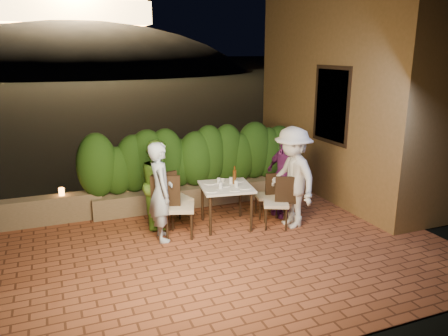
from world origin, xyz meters
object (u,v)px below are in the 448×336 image
dining_table (226,206)px  chair_right_front (276,202)px  diner_white (292,178)px  diner_purple (284,175)px  diner_blue (161,192)px  parapet_lamp (62,192)px  beer_bottle (235,175)px  chair_left_back (176,198)px  diner_green (159,184)px  chair_right_back (266,195)px  bowl (221,180)px  chair_left_front (179,206)px

dining_table → chair_right_front: 0.89m
diner_white → diner_purple: diner_white is taller
diner_blue → parapet_lamp: (-1.50, 1.44, -0.26)m
beer_bottle → chair_left_back: beer_bottle is taller
diner_white → diner_green: bearing=-116.3°
diner_blue → diner_purple: size_ratio=1.04×
beer_bottle → parapet_lamp: bearing=156.5°
chair_right_back → diner_blue: (-2.09, -0.28, 0.41)m
chair_right_back → diner_blue: 2.15m
bowl → diner_purple: diner_purple is taller
chair_left_front → diner_green: diner_green is taller
chair_right_front → parapet_lamp: bearing=-1.1°
bowl → diner_purple: 1.21m
diner_white → diner_purple: 0.53m
dining_table → diner_white: bearing=-21.8°
chair_left_back → chair_right_back: (1.71, -0.21, -0.09)m
beer_bottle → diner_purple: (1.01, 0.02, -0.12)m
chair_left_back → parapet_lamp: 2.11m
diner_blue → parapet_lamp: size_ratio=11.83×
diner_white → parapet_lamp: (-3.79, 1.75, -0.33)m
chair_left_back → diner_blue: diner_blue is taller
dining_table → diner_white: diner_white is taller
parapet_lamp → chair_right_back: bearing=-18.0°
chair_left_front → chair_left_back: 0.47m
diner_white → chair_left_back: bearing=-116.4°
beer_bottle → diner_purple: 1.02m
chair_left_back → diner_green: diner_green is taller
chair_right_front → diner_blue: diner_blue is taller
diner_green → parapet_lamp: (-1.61, 0.85, -0.21)m
bowl → chair_right_back: size_ratio=0.20×
diner_purple → dining_table: bearing=-96.3°
chair_right_front → bowl: bearing=-15.1°
chair_right_front → chair_right_back: bearing=-74.3°
chair_left_back → chair_right_front: size_ratio=1.09×
beer_bottle → chair_left_front: bearing=-171.5°
dining_table → diner_green: 1.26m
beer_bottle → chair_right_front: bearing=-35.5°
dining_table → diner_blue: 1.30m
chair_left_front → diner_green: size_ratio=0.68×
parapet_lamp → chair_right_front: bearing=-25.8°
diner_green → chair_right_front: bearing=-101.6°
chair_right_front → parapet_lamp: 3.89m
beer_bottle → diner_green: size_ratio=0.21×
bowl → diner_white: diner_white is taller
chair_right_front → diner_white: (0.28, -0.05, 0.43)m
beer_bottle → chair_right_front: 0.87m
diner_white → parapet_lamp: 4.18m
chair_right_back → diner_purple: 0.50m
chair_left_back → chair_right_front: bearing=-40.3°
bowl → chair_left_back: chair_left_back is taller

